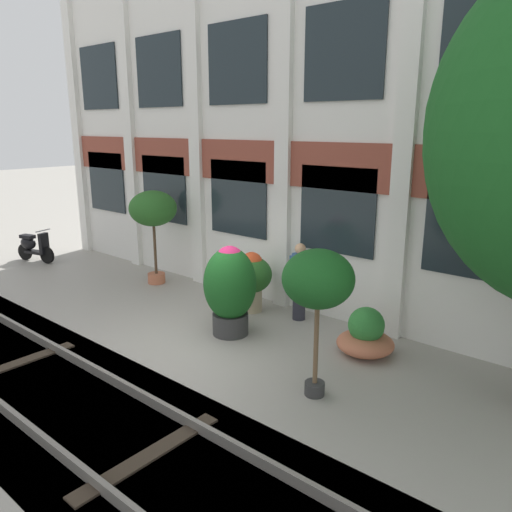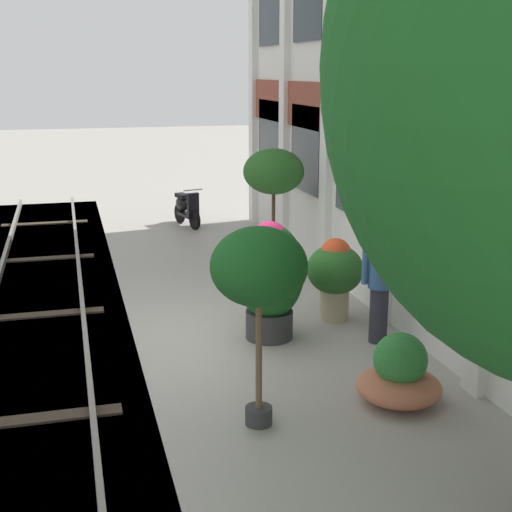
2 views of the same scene
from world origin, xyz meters
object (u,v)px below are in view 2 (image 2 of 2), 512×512
Objects in this scene: potted_plant_wide_bowl at (399,376)px; potted_plant_low_pan at (274,175)px; scooter_near_curb at (186,208)px; resident_by_doorway at (380,284)px; potted_plant_ribbed_drum at (335,272)px; potted_plant_stone_basin at (270,274)px; potted_plant_terracotta_small at (259,270)px.

potted_plant_low_pan reaches higher than potted_plant_wide_bowl.
potted_plant_wide_bowl is at bearing -10.39° from scooter_near_curb.
potted_plant_wide_bowl is 0.62× the size of resident_by_doorway.
potted_plant_ribbed_drum is 0.75× the size of potted_plant_stone_basin.
potted_plant_ribbed_drum is 0.95× the size of scooter_near_curb.
potted_plant_ribbed_drum is 1.09m from resident_by_doorway.
potted_plant_low_pan reaches higher than potted_plant_stone_basin.
scooter_near_curb is at bearing 174.82° from potted_plant_terracotta_small.
potted_plant_stone_basin is 1.56m from resident_by_doorway.
potted_plant_wide_bowl is 6.17m from potted_plant_low_pan.
potted_plant_ribbed_drum is at bearing -6.54° from scooter_near_curb.
potted_plant_stone_basin is at bearing -67.42° from potted_plant_ribbed_drum.
potted_plant_low_pan is at bearing 177.91° from potted_plant_wide_bowl.
potted_plant_low_pan is at bearing 162.30° from potted_plant_terracotta_small.
resident_by_doorway is (0.56, 1.45, -0.10)m from potted_plant_stone_basin.
potted_plant_low_pan reaches higher than scooter_near_curb.
potted_plant_wide_bowl is 0.58× the size of potted_plant_stone_basin.
potted_plant_ribbed_drum is 0.81× the size of resident_by_doorway.
potted_plant_low_pan reaches higher than potted_plant_ribbed_drum.
potted_plant_terracotta_small is at bearing -19.85° from scooter_near_curb.
potted_plant_low_pan reaches higher than resident_by_doorway.
potted_plant_ribbed_drum reaches higher than potted_plant_wide_bowl.
potted_plant_wide_bowl is at bearing 93.47° from potted_plant_terracotta_small.
potted_plant_low_pan is 1.46× the size of resident_by_doorway.
scooter_near_curb is at bearing -171.86° from potted_plant_ribbed_drum.
potted_plant_ribbed_drum reaches higher than scooter_near_curb.
potted_plant_terracotta_small is at bearing -34.16° from potted_plant_ribbed_drum.
potted_plant_stone_basin is (-2.48, 0.83, -0.80)m from potted_plant_terracotta_small.
potted_plant_terracotta_small is at bearing -36.97° from resident_by_doorway.
potted_plant_ribbed_drum is 1.30× the size of potted_plant_wide_bowl.
potted_plant_wide_bowl is (2.87, -0.29, -0.45)m from potted_plant_ribbed_drum.
potted_plant_terracotta_small is at bearing -18.51° from potted_plant_stone_basin.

